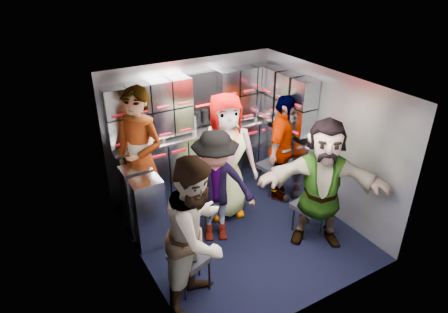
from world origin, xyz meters
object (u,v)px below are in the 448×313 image
jump_seat_near_left (191,258)px  attendant_arc_d (282,149)px  attendant_arc_c (225,157)px  attendant_arc_e (322,184)px  attendant_arc_a (197,234)px  jump_seat_mid_left (210,209)px  attendant_arc_b (216,188)px  jump_seat_near_right (309,207)px  jump_seat_center (219,185)px  jump_seat_mid_right (273,167)px  attendant_standing (141,159)px

jump_seat_near_left → attendant_arc_d: size_ratio=0.31×
attendant_arc_c → attendant_arc_e: (0.74, -1.17, -0.05)m
attendant_arc_a → attendant_arc_c: attendant_arc_c is taller
jump_seat_mid_left → attendant_arc_e: bearing=-37.6°
attendant_arc_b → attendant_arc_c: (0.41, 0.46, 0.13)m
jump_seat_near_right → attendant_arc_a: 1.92m
attendant_arc_b → jump_seat_center: bearing=81.0°
jump_seat_mid_right → jump_seat_center: bearing=176.9°
jump_seat_near_right → attendant_arc_d: (0.22, 0.93, 0.43)m
attendant_arc_e → jump_seat_near_left: bearing=-145.0°
jump_seat_center → jump_seat_near_right: jump_seat_near_right is taller
jump_seat_near_right → attendant_standing: (-1.83, 1.38, 0.59)m
attendant_arc_b → attendant_arc_e: (1.15, -0.71, 0.08)m
jump_seat_mid_right → attendant_arc_e: 1.39m
attendant_arc_b → attendant_arc_d: attendant_arc_d is taller
jump_seat_mid_right → attendant_arc_d: bearing=-90.0°
jump_seat_near_left → attendant_arc_e: attendant_arc_e is taller
jump_seat_near_left → jump_seat_near_right: jump_seat_near_left is taller
jump_seat_mid_right → attendant_arc_b: size_ratio=0.31×
attendant_arc_d → attendant_arc_b: bearing=159.3°
attendant_arc_d → attendant_arc_e: size_ratio=0.95×
jump_seat_center → attendant_arc_d: (0.96, -0.23, 0.47)m
jump_seat_mid_left → attendant_arc_c: 0.76m
jump_seat_mid_left → attendant_standing: size_ratio=0.22×
jump_seat_center → attendant_arc_e: attendant_arc_e is taller
jump_seat_center → attendant_arc_e: 1.62m
jump_seat_center → attendant_arc_d: bearing=-13.7°
attendant_arc_d → attendant_arc_a: bearing=174.0°
attendant_arc_a → attendant_arc_c: 1.70m
attendant_arc_b → attendant_arc_d: (1.37, 0.41, 0.04)m
jump_seat_mid_left → attendant_arc_a: bearing=-123.7°
attendant_standing → attendant_arc_d: attendant_standing is taller
jump_seat_near_left → jump_seat_near_right: (1.83, 0.13, -0.02)m
jump_seat_near_left → attendant_arc_e: size_ratio=0.30×
attendant_standing → jump_seat_near_right: bearing=20.7°
attendant_arc_a → attendant_arc_b: size_ratio=1.13×
attendant_standing → jump_seat_mid_right: bearing=50.3°
jump_seat_near_left → attendant_arc_c: size_ratio=0.28×
jump_seat_mid_left → attendant_arc_c: size_ratio=0.24×
jump_seat_near_right → jump_seat_mid_right: bearing=78.9°
jump_seat_center → attendant_arc_e: (0.74, -1.35, 0.51)m
jump_seat_near_left → attendant_arc_a: bearing=-90.0°
attendant_arc_b → attendant_arc_c: attendant_arc_c is taller
jump_seat_center → attendant_arc_b: 0.87m
jump_seat_near_left → attendant_arc_e: 1.88m
jump_seat_near_left → attendant_arc_d: attendant_arc_d is taller
jump_seat_mid_right → jump_seat_near_right: 1.14m
attendant_arc_d → jump_seat_near_right: bearing=-140.5°
attendant_arc_b → attendant_arc_c: bearing=71.9°
attendant_arc_c → attendant_arc_d: 0.96m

